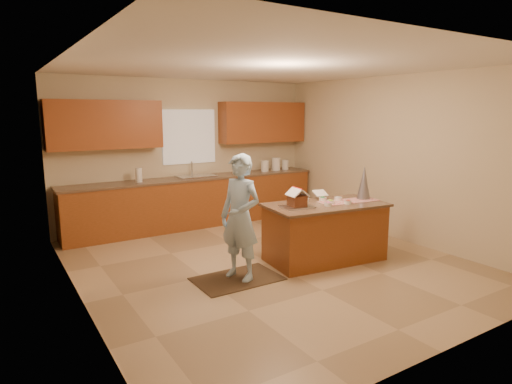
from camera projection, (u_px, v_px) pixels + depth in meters
floor at (269, 263)px, 6.14m from camera, size 5.50×5.50×0.00m
ceiling at (271, 66)px, 5.65m from camera, size 5.50×5.50×0.00m
wall_back at (189, 153)px, 8.18m from camera, size 5.50×5.50×0.00m
wall_front at (454, 204)px, 3.60m from camera, size 5.50×5.50×0.00m
wall_left at (74, 184)px, 4.59m from camera, size 5.50×5.50×0.00m
wall_right at (395, 158)px, 7.20m from camera, size 5.50×5.50×0.00m
stone_accent at (94, 207)px, 3.95m from camera, size 0.00×2.50×2.50m
window_curtain at (189, 137)px, 8.11m from camera, size 1.05×0.03×1.00m
back_counter_base at (197, 202)px, 8.10m from camera, size 4.80×0.60×0.88m
back_counter_top at (196, 178)px, 8.02m from camera, size 4.85×0.63×0.04m
upper_cabinet_left at (105, 125)px, 7.12m from camera, size 1.85×0.35×0.80m
upper_cabinet_right at (263, 122)px, 8.75m from camera, size 1.85×0.35×0.80m
sink at (196, 179)px, 8.02m from camera, size 0.70×0.45×0.12m
faucet at (192, 168)px, 8.14m from camera, size 0.03×0.03×0.28m
island_base at (325, 233)px, 6.20m from camera, size 1.71×0.99×0.79m
island_top at (326, 205)px, 6.12m from camera, size 1.79×1.07×0.04m
table_runner at (349, 201)px, 6.29m from camera, size 0.93×0.43×0.01m
baking_tray at (297, 207)px, 5.87m from camera, size 0.45×0.35×0.02m
cookbook at (320, 193)px, 6.46m from camera, size 0.21×0.18×0.08m
tinsel_tree at (364, 182)px, 6.41m from camera, size 0.22×0.22×0.50m
rug at (237, 279)px, 5.53m from camera, size 1.08×0.70×0.01m
boy at (240, 217)px, 5.41m from camera, size 0.56×0.68×1.59m
canister_a at (265, 166)px, 8.79m from camera, size 0.16×0.16×0.22m
canister_b at (276, 164)px, 8.93m from camera, size 0.18×0.18×0.26m
canister_c at (285, 165)px, 9.06m from camera, size 0.14×0.14×0.20m
paper_towel at (139, 175)px, 7.43m from camera, size 0.11×0.11×0.24m
gingerbread_house at (297, 199)px, 5.85m from camera, size 0.27×0.28×0.25m
candy_bowls at (329, 201)px, 6.18m from camera, size 0.56×0.57×0.05m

